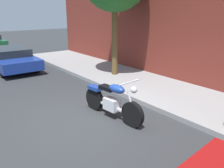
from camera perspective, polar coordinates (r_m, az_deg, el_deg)
The scene contains 4 objects.
ground_plane at distance 6.45m, azimuth -5.63°, elevation -8.28°, with size 60.00×60.00×0.00m, color #303335.
sidewalk at distance 8.37m, azimuth 12.87°, elevation -1.97°, with size 19.49×2.72×0.14m, color gray.
motorcycle at distance 6.33m, azimuth 0.02°, elevation -4.11°, with size 2.14×0.70×1.15m.
parked_car_blue at distance 12.65m, azimuth -23.20°, elevation 5.84°, with size 4.31×1.80×1.03m.
Camera 1 is at (4.96, -3.03, 2.79)m, focal length 37.97 mm.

